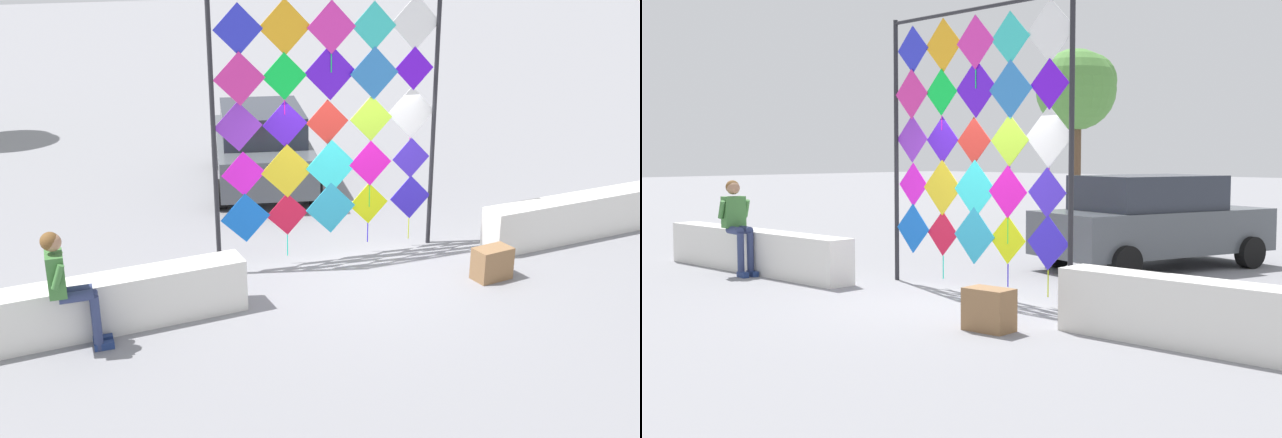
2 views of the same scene
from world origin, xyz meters
TOP-DOWN VIEW (x-y plane):
  - ground at (0.00, 0.00)m, footprint 120.00×120.00m
  - plaza_ledge_left at (-4.45, -0.29)m, footprint 4.72×0.48m
  - plaza_ledge_right at (4.45, -0.29)m, footprint 4.72×0.48m
  - kite_display_rack at (-0.28, 0.67)m, footprint 3.61×0.30m
  - seated_vendor at (-4.39, -0.66)m, footprint 0.72×0.54m
  - parked_car at (0.18, 4.78)m, footprint 2.93×4.54m
  - cardboard_box_large at (1.54, -1.09)m, footprint 0.58×0.37m

SIDE VIEW (x-z plane):
  - ground at x=0.00m, z-range 0.00..0.00m
  - cardboard_box_large at x=1.54m, z-range 0.00..0.49m
  - plaza_ledge_left at x=-4.45m, z-range 0.00..0.72m
  - plaza_ledge_right at x=4.45m, z-range 0.00..0.72m
  - parked_car at x=0.18m, z-range 0.01..1.64m
  - seated_vendor at x=-4.39m, z-range 0.15..1.71m
  - kite_display_rack at x=-0.28m, z-range 0.28..4.35m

